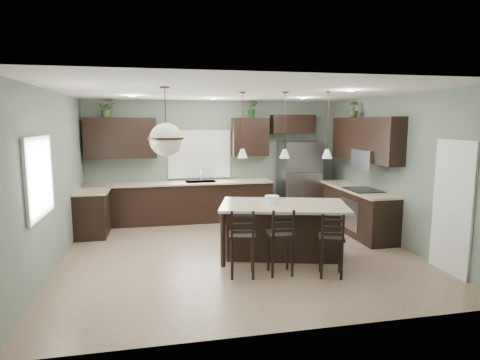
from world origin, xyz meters
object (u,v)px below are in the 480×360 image
object	(u,v)px
kitchen_island	(283,231)
bar_stool_left	(242,243)
plant_back_left	(107,109)
refrigerator	(299,180)
bar_stool_center	(280,241)
serving_dish	(272,200)
bar_stool_right	(331,244)

from	to	relation	value
kitchen_island	bar_stool_left	xyz separation A→B (m)	(-0.87, -0.72, 0.06)
bar_stool_left	plant_back_left	xyz separation A→B (m)	(-2.25, 3.61, 2.07)
refrigerator	kitchen_island	distance (m)	2.98
refrigerator	bar_stool_left	bearing A→B (deg)	-121.96
kitchen_island	plant_back_left	distance (m)	4.75
kitchen_island	bar_stool_center	bearing A→B (deg)	-95.75
kitchen_island	plant_back_left	xyz separation A→B (m)	(-3.12, 2.89, 2.13)
refrigerator	serving_dish	size ratio (longest dim) A/B	7.71
bar_stool_left	plant_back_left	size ratio (longest dim) A/B	2.71
bar_stool_left	kitchen_island	bearing A→B (deg)	51.01
kitchen_island	plant_back_left	world-z (taller)	plant_back_left
bar_stool_right	plant_back_left	world-z (taller)	plant_back_left
bar_stool_center	kitchen_island	bearing A→B (deg)	73.04
kitchen_island	bar_stool_right	xyz separation A→B (m)	(0.43, -0.99, 0.03)
bar_stool_center	serving_dish	bearing A→B (deg)	87.38
kitchen_island	bar_stool_right	bearing A→B (deg)	-51.45
kitchen_island	refrigerator	bearing A→B (deg)	80.22
serving_dish	plant_back_left	distance (m)	4.38
refrigerator	bar_stool_right	xyz separation A→B (m)	(-0.81, -3.66, -0.43)
serving_dish	plant_back_left	xyz separation A→B (m)	(-2.92, 2.84, 1.60)
bar_stool_right	plant_back_left	distance (m)	5.66
serving_dish	bar_stool_center	world-z (taller)	serving_dish
refrigerator	bar_stool_right	bearing A→B (deg)	-102.54
kitchen_island	bar_stool_left	world-z (taller)	bar_stool_left
serving_dish	bar_stool_right	bearing A→B (deg)	-59.29
serving_dish	bar_stool_right	world-z (taller)	serving_dish
bar_stool_right	plant_back_left	size ratio (longest dim) A/B	2.56
kitchen_island	bar_stool_center	xyz separation A→B (m)	(-0.29, -0.75, 0.05)
serving_dish	bar_stool_left	xyz separation A→B (m)	(-0.68, -0.78, -0.47)
refrigerator	plant_back_left	world-z (taller)	plant_back_left
refrigerator	plant_back_left	size ratio (longest dim) A/B	4.79
plant_back_left	bar_stool_left	bearing A→B (deg)	-58.10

